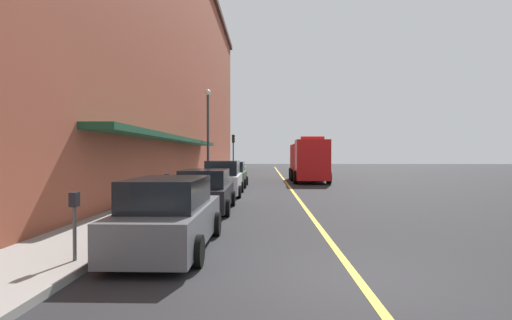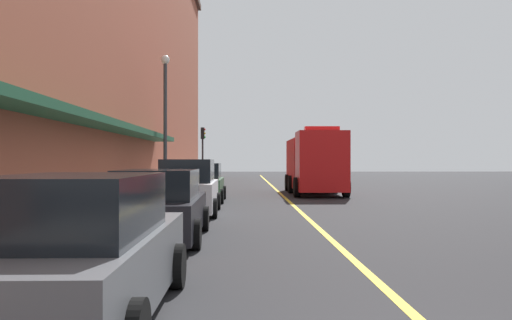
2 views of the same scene
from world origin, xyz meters
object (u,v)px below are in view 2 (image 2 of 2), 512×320
Objects in this scene: parking_meter_2 at (92,196)px; traffic_light_near at (203,144)px; fire_truck at (314,163)px; parked_car_1 at (159,207)px; parking_meter_1 at (166,179)px; parked_car_3 at (202,184)px; parked_car_2 at (189,189)px; street_lamp_left at (165,109)px; parked_car_0 at (81,253)px.

parking_meter_2 is 0.31× the size of traffic_light_near.
parked_car_1 is at bearing -19.49° from fire_truck.
parking_meter_1 is (-1.38, 10.01, 0.29)m from parked_car_1.
parking_meter_2 is 29.23m from traffic_light_near.
fire_truck is 18.34m from parking_meter_2.
fire_truck is 5.91× the size of parking_meter_1.
parked_car_3 is (0.05, 11.10, 0.04)m from parked_car_1.
parked_car_2 reaches higher than parked_car_1.
parking_meter_1 is 0.31× the size of traffic_light_near.
parked_car_1 is at bearing 21.92° from parking_meter_2.
traffic_light_near reaches higher than parked_car_2.
parked_car_3 is 0.54× the size of fire_truck.
parking_meter_1 is at bearing -80.79° from street_lamp_left.
parked_car_3 reaches higher than parked_car_1.
parked_car_0 is at bearing -74.67° from parking_meter_2.
parking_meter_2 is (-7.21, -16.86, -0.62)m from fire_truck.
parked_car_3 is 1.82m from parking_meter_1.
parked_car_3 is 3.18× the size of parking_meter_2.
traffic_light_near is (0.66, 14.89, -1.24)m from street_lamp_left.
parked_car_3 is at bearing 37.23° from parking_meter_1.
parking_meter_2 is (-1.44, -11.66, 0.26)m from parked_car_3.
street_lamp_left is at bearing 99.21° from parking_meter_1.
parked_car_1 is at bearing -81.77° from street_lamp_left.
parking_meter_1 is 18.71m from traffic_light_near.
traffic_light_near is at bearing 89.88° from parking_meter_2.
street_lamp_left reaches higher than parked_car_0.
parking_meter_2 is at bearing 173.03° from parked_car_3.
parking_meter_1 is at bearing 90.00° from parking_meter_2.
parked_car_2 is 8.95m from street_lamp_left.
fire_truck is 1.13× the size of street_lamp_left.
parking_meter_1 is at bearing 5.28° from parked_car_0.
parked_car_2 is 5.36m from parked_car_3.
parked_car_0 is 1.08× the size of traffic_light_near.
parked_car_1 is at bearing 179.78° from parked_car_3.
parked_car_3 is 17.71m from traffic_light_near.
parked_car_3 is 0.98× the size of traffic_light_near.
parked_car_0 is 1.10× the size of parked_car_3.
parked_car_2 is at bearing -28.50° from fire_truck.
parked_car_1 reaches higher than parking_meter_1.
parking_meter_2 is (-1.38, -0.56, 0.29)m from parked_car_1.
fire_truck is at bearing 18.36° from street_lamp_left.
parking_meter_2 is at bearing -87.59° from street_lamp_left.
parking_meter_1 is (-7.21, -6.29, -0.62)m from fire_truck.
parking_meter_1 is at bearing 17.98° from parked_car_2.
parked_car_2 is 4.51m from parking_meter_1.
parked_car_1 is 1.08× the size of parked_car_3.
parked_car_1 is 0.99× the size of parked_car_2.
street_lamp_left reaches higher than parking_meter_2.
parked_car_0 is at bearing -87.64° from traffic_light_near.
parked_car_3 is 7.82m from fire_truck.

